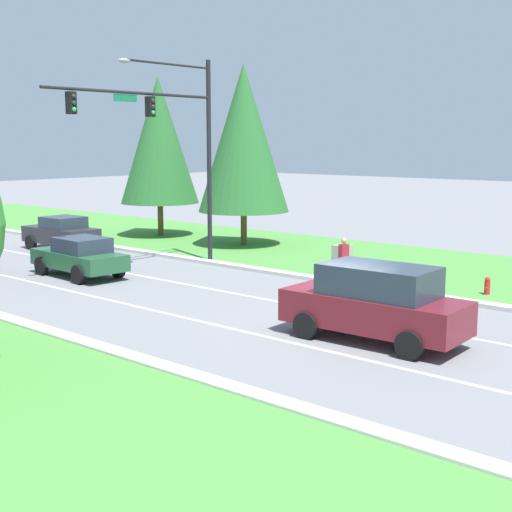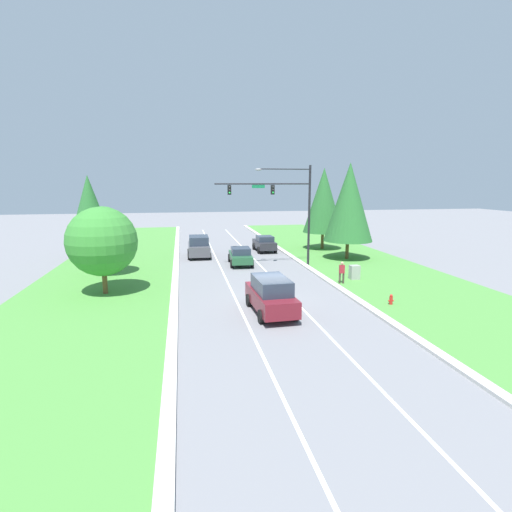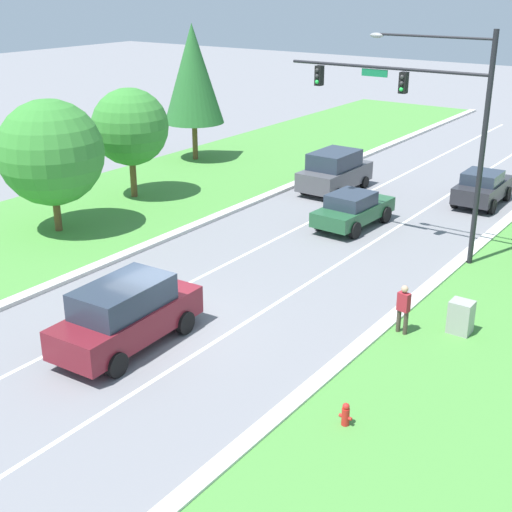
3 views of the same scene
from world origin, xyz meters
TOP-DOWN VIEW (x-y plane):
  - ground_plane at (0.00, 0.00)m, footprint 160.00×160.00m
  - curb_strip_right at (5.65, 0.00)m, footprint 0.50×90.00m
  - curb_strip_left at (-5.65, 0.00)m, footprint 0.50×90.00m
  - grass_verge_right at (10.90, 0.00)m, footprint 10.00×90.00m
  - lane_stripe_inner_left at (-1.80, 0.00)m, footprint 0.14×81.00m
  - lane_stripe_inner_right at (1.80, 0.00)m, footprint 0.14×81.00m
  - traffic_signal_mast at (3.73, 11.10)m, footprint 8.36×0.41m
  - burgundy_suv at (-0.20, -1.32)m, footprint 2.30×5.08m
  - graphite_suv at (-3.42, 17.16)m, footprint 2.31×4.59m
  - charcoal_sedan at (3.71, 19.22)m, footprint 2.11×4.17m
  - forest_sedan at (0.10, 12.55)m, footprint 2.20×4.51m
  - utility_cabinet at (7.78, 5.19)m, footprint 0.70×0.60m
  - pedestrian at (6.30, 4.12)m, footprint 0.41×0.29m
  - fire_hydrant at (7.23, -1.27)m, footprint 0.34×0.20m
  - oak_near_left_tree at (-11.10, 10.18)m, footprint 3.79×3.79m
  - oak_far_left_tree at (-10.15, 4.47)m, footprint 4.51×4.51m
  - conifer_mid_left_tree at (-13.69, 18.17)m, footprint 3.59×3.59m

SIDE VIEW (x-z plane):
  - ground_plane at x=0.00m, z-range 0.00..0.00m
  - lane_stripe_inner_left at x=-1.80m, z-range 0.00..0.01m
  - lane_stripe_inner_right at x=1.80m, z-range 0.00..0.01m
  - grass_verge_right at x=10.90m, z-range 0.00..0.08m
  - curb_strip_right at x=5.65m, z-range 0.00..0.15m
  - curb_strip_left at x=-5.65m, z-range 0.00..0.15m
  - fire_hydrant at x=7.23m, z-range -0.01..0.69m
  - utility_cabinet at x=7.78m, z-range 0.00..1.14m
  - forest_sedan at x=0.10m, z-range 0.02..1.62m
  - charcoal_sedan at x=3.71m, z-range 0.02..1.71m
  - pedestrian at x=6.30m, z-range 0.09..1.78m
  - graphite_suv at x=-3.42m, z-range 0.00..2.12m
  - burgundy_suv at x=-0.20m, z-range 0.03..2.12m
  - oak_far_left_tree at x=-10.15m, z-range 0.65..6.46m
  - oak_near_left_tree at x=-11.10m, z-range 0.86..6.38m
  - conifer_mid_left_tree at x=-13.69m, z-range 1.15..9.22m
  - traffic_signal_mast at x=3.73m, z-range 1.43..10.24m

